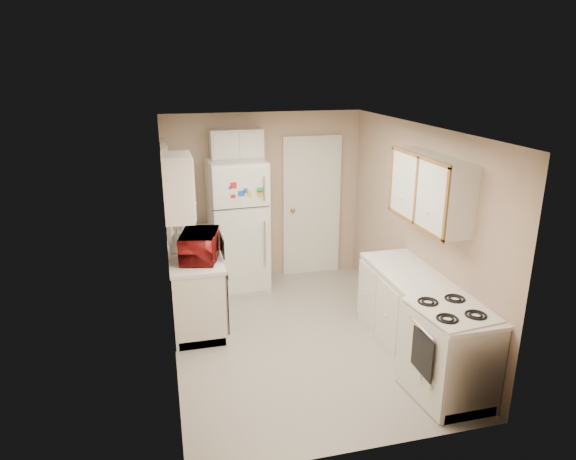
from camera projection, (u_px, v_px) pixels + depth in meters
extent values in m
plane|color=#B7B2AA|center=(298.00, 337.00, 5.96)|extent=(3.80, 3.80, 0.00)
plane|color=white|center=(300.00, 128.00, 5.22)|extent=(3.80, 3.80, 0.00)
plane|color=tan|center=(168.00, 250.00, 5.27)|extent=(3.80, 3.80, 0.00)
plane|color=tan|center=(416.00, 230.00, 5.91)|extent=(3.80, 3.80, 0.00)
plane|color=tan|center=(264.00, 197.00, 7.34)|extent=(2.80, 2.80, 0.00)
plane|color=tan|center=(366.00, 320.00, 3.84)|extent=(2.80, 2.80, 0.00)
cube|color=silver|center=(195.00, 280.00, 6.40)|extent=(0.60, 1.80, 0.90)
cube|color=black|center=(224.00, 295.00, 5.90)|extent=(0.03, 0.58, 0.72)
cube|color=gray|center=(192.00, 245.00, 6.41)|extent=(0.54, 0.74, 0.16)
imported|color=maroon|center=(200.00, 247.00, 5.81)|extent=(0.63, 0.44, 0.38)
imported|color=silver|center=(185.00, 224.00, 6.79)|extent=(0.11, 0.11, 0.19)
cube|color=silver|center=(166.00, 189.00, 6.12)|extent=(0.10, 0.98, 1.08)
cube|color=silver|center=(178.00, 188.00, 5.32)|extent=(0.30, 0.45, 0.70)
cube|color=silver|center=(238.00, 225.00, 7.04)|extent=(0.78, 0.76, 1.82)
cube|color=silver|center=(236.00, 144.00, 6.86)|extent=(0.70, 0.30, 0.40)
cube|color=silver|center=(312.00, 207.00, 7.52)|extent=(0.86, 0.06, 2.08)
cube|color=silver|center=(421.00, 323.00, 5.34)|extent=(0.60, 2.00, 0.90)
cube|color=silver|center=(446.00, 354.00, 4.78)|extent=(0.67, 0.79, 0.89)
cube|color=silver|center=(430.00, 190.00, 5.23)|extent=(0.30, 1.20, 0.70)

